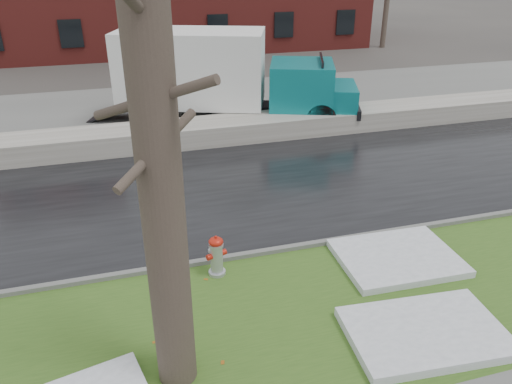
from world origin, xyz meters
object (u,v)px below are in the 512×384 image
object	(u,v)px
fire_hydrant	(216,254)
box_truck	(221,75)
worker	(148,98)
tree	(158,155)

from	to	relation	value
fire_hydrant	box_truck	distance (m)	10.61
fire_hydrant	worker	bearing A→B (deg)	75.73
tree	box_truck	bearing A→B (deg)	74.27
fire_hydrant	worker	world-z (taller)	worker
fire_hydrant	box_truck	size ratio (longest dim) A/B	0.09
box_truck	worker	bearing A→B (deg)	-132.86
tree	worker	xyz separation A→B (m)	(0.66, 11.35, -2.32)
tree	fire_hydrant	bearing A→B (deg)	64.97
tree	worker	bearing A→B (deg)	86.65
tree	box_truck	distance (m)	13.50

